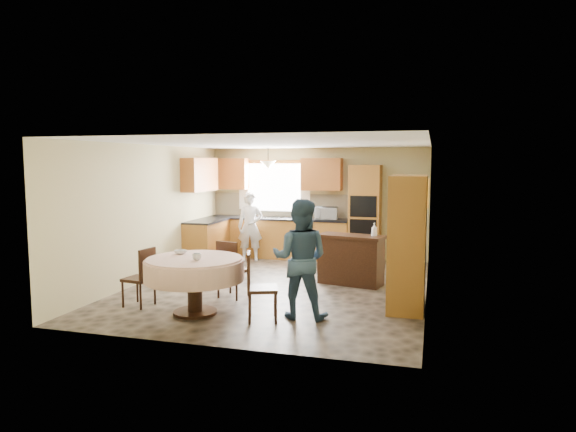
# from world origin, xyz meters

# --- Properties ---
(floor) EXTENTS (5.00, 6.00, 0.01)m
(floor) POSITION_xyz_m (0.00, 0.00, 0.00)
(floor) COLOR brown
(floor) RESTS_ON ground
(ceiling) EXTENTS (5.00, 6.00, 0.01)m
(ceiling) POSITION_xyz_m (0.00, 0.00, 2.50)
(ceiling) COLOR white
(ceiling) RESTS_ON wall_back
(wall_back) EXTENTS (5.00, 0.02, 2.50)m
(wall_back) POSITION_xyz_m (0.00, 3.00, 1.25)
(wall_back) COLOR tan
(wall_back) RESTS_ON floor
(wall_front) EXTENTS (5.00, 0.02, 2.50)m
(wall_front) POSITION_xyz_m (0.00, -3.00, 1.25)
(wall_front) COLOR tan
(wall_front) RESTS_ON floor
(wall_left) EXTENTS (0.02, 6.00, 2.50)m
(wall_left) POSITION_xyz_m (-2.50, 0.00, 1.25)
(wall_left) COLOR tan
(wall_left) RESTS_ON floor
(wall_right) EXTENTS (0.02, 6.00, 2.50)m
(wall_right) POSITION_xyz_m (2.50, 0.00, 1.25)
(wall_right) COLOR tan
(wall_right) RESTS_ON floor
(window) EXTENTS (1.40, 0.03, 1.10)m
(window) POSITION_xyz_m (-1.00, 2.98, 1.60)
(window) COLOR white
(window) RESTS_ON wall_back
(curtain_left) EXTENTS (0.22, 0.02, 1.15)m
(curtain_left) POSITION_xyz_m (-1.75, 2.93, 1.65)
(curtain_left) COLOR white
(curtain_left) RESTS_ON wall_back
(curtain_right) EXTENTS (0.22, 0.02, 1.15)m
(curtain_right) POSITION_xyz_m (-0.25, 2.93, 1.65)
(curtain_right) COLOR white
(curtain_right) RESTS_ON wall_back
(base_cab_back) EXTENTS (3.30, 0.60, 0.88)m
(base_cab_back) POSITION_xyz_m (-0.85, 2.70, 0.44)
(base_cab_back) COLOR #BE8132
(base_cab_back) RESTS_ON floor
(counter_back) EXTENTS (3.30, 0.64, 0.04)m
(counter_back) POSITION_xyz_m (-0.85, 2.70, 0.90)
(counter_back) COLOR black
(counter_back) RESTS_ON base_cab_back
(base_cab_left) EXTENTS (0.60, 1.20, 0.88)m
(base_cab_left) POSITION_xyz_m (-2.20, 1.80, 0.44)
(base_cab_left) COLOR #BE8132
(base_cab_left) RESTS_ON floor
(counter_left) EXTENTS (0.64, 1.20, 0.04)m
(counter_left) POSITION_xyz_m (-2.20, 1.80, 0.90)
(counter_left) COLOR black
(counter_left) RESTS_ON base_cab_left
(backsplash) EXTENTS (3.30, 0.02, 0.55)m
(backsplash) POSITION_xyz_m (-0.85, 2.99, 1.18)
(backsplash) COLOR beige
(backsplash) RESTS_ON wall_back
(wall_cab_left) EXTENTS (0.85, 0.33, 0.72)m
(wall_cab_left) POSITION_xyz_m (-2.05, 2.83, 1.91)
(wall_cab_left) COLOR #C26930
(wall_cab_left) RESTS_ON wall_back
(wall_cab_right) EXTENTS (0.90, 0.33, 0.72)m
(wall_cab_right) POSITION_xyz_m (0.15, 2.83, 1.91)
(wall_cab_right) COLOR #C26930
(wall_cab_right) RESTS_ON wall_back
(wall_cab_side) EXTENTS (0.33, 1.20, 0.72)m
(wall_cab_side) POSITION_xyz_m (-2.33, 1.80, 1.91)
(wall_cab_side) COLOR #C26930
(wall_cab_side) RESTS_ON wall_left
(oven_tower) EXTENTS (0.66, 0.62, 2.12)m
(oven_tower) POSITION_xyz_m (1.15, 2.69, 1.06)
(oven_tower) COLOR #BE8132
(oven_tower) RESTS_ON floor
(oven_upper) EXTENTS (0.56, 0.01, 0.45)m
(oven_upper) POSITION_xyz_m (1.15, 2.38, 1.25)
(oven_upper) COLOR black
(oven_upper) RESTS_ON oven_tower
(oven_lower) EXTENTS (0.56, 0.01, 0.45)m
(oven_lower) POSITION_xyz_m (1.15, 2.38, 0.75)
(oven_lower) COLOR black
(oven_lower) RESTS_ON oven_tower
(pendant) EXTENTS (0.36, 0.36, 0.18)m
(pendant) POSITION_xyz_m (-1.00, 2.50, 2.12)
(pendant) COLOR beige
(pendant) RESTS_ON ceiling
(sideboard) EXTENTS (1.25, 0.73, 0.84)m
(sideboard) POSITION_xyz_m (1.18, 0.57, 0.42)
(sideboard) COLOR #361B0E
(sideboard) RESTS_ON floor
(space_heater) EXTENTS (0.44, 0.35, 0.53)m
(space_heater) POSITION_xyz_m (1.49, 0.62, 0.27)
(space_heater) COLOR black
(space_heater) RESTS_ON floor
(cupboard) EXTENTS (0.52, 1.04, 1.99)m
(cupboard) POSITION_xyz_m (2.22, -0.73, 0.99)
(cupboard) COLOR #BE8132
(cupboard) RESTS_ON floor
(dining_table) EXTENTS (1.43, 1.43, 0.82)m
(dining_table) POSITION_xyz_m (-0.70, -1.84, 0.64)
(dining_table) COLOR #361B0E
(dining_table) RESTS_ON floor
(chair_left) EXTENTS (0.43, 0.43, 0.90)m
(chair_left) POSITION_xyz_m (-1.63, -1.72, 0.50)
(chair_left) COLOR #361B0E
(chair_left) RESTS_ON floor
(chair_back) EXTENTS (0.47, 0.47, 0.93)m
(chair_back) POSITION_xyz_m (-0.53, -0.90, 0.52)
(chair_back) COLOR #361B0E
(chair_back) RESTS_ON floor
(chair_right) EXTENTS (0.53, 0.53, 0.95)m
(chair_right) POSITION_xyz_m (0.26, -1.90, 0.53)
(chair_right) COLOR #361B0E
(chair_right) RESTS_ON floor
(framed_picture) EXTENTS (0.06, 0.60, 0.50)m
(framed_picture) POSITION_xyz_m (2.47, 0.87, 1.65)
(framed_picture) COLOR gold
(framed_picture) RESTS_ON wall_right
(microwave) EXTENTS (0.53, 0.39, 0.27)m
(microwave) POSITION_xyz_m (0.30, 2.65, 1.06)
(microwave) COLOR silver
(microwave) RESTS_ON counter_back
(person_sink) EXTENTS (0.64, 0.51, 1.52)m
(person_sink) POSITION_xyz_m (-1.32, 2.19, 0.76)
(person_sink) COLOR silver
(person_sink) RESTS_ON floor
(person_dining) EXTENTS (0.84, 0.67, 1.67)m
(person_dining) POSITION_xyz_m (0.80, -1.59, 0.84)
(person_dining) COLOR #324E6D
(person_dining) RESTS_ON floor
(bowl_sideboard) EXTENTS (0.29, 0.29, 0.05)m
(bowl_sideboard) POSITION_xyz_m (0.97, 0.57, 0.86)
(bowl_sideboard) COLOR #B2B2B2
(bowl_sideboard) RESTS_ON sideboard
(bottle_sideboard) EXTENTS (0.13, 0.13, 0.28)m
(bottle_sideboard) POSITION_xyz_m (1.59, 0.57, 0.98)
(bottle_sideboard) COLOR silver
(bottle_sideboard) RESTS_ON sideboard
(cup_table) EXTENTS (0.14, 0.14, 0.10)m
(cup_table) POSITION_xyz_m (-0.59, -1.99, 0.86)
(cup_table) COLOR #B2B2B2
(cup_table) RESTS_ON dining_table
(bowl_table) EXTENTS (0.25, 0.25, 0.06)m
(bowl_table) POSITION_xyz_m (-1.05, -1.60, 0.84)
(bowl_table) COLOR #B2B2B2
(bowl_table) RESTS_ON dining_table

